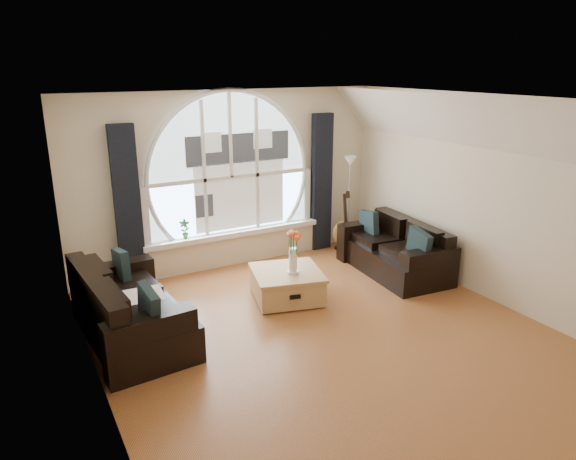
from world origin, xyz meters
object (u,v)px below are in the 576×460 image
Objects in this scene: sofa_left at (132,307)px; vase_flowers at (293,245)px; coffee_chest at (287,283)px; potted_plant at (185,229)px; sofa_right at (394,248)px; floor_lamp at (349,203)px; guitar at (343,220)px.

vase_flowers is (2.12, -0.01, 0.39)m from sofa_left.
coffee_chest is 2.99× the size of potted_plant.
sofa_left is at bearing -162.76° from coffee_chest.
vase_flowers is at bearing -4.92° from sofa_left.
sofa_left is 2.05m from potted_plant.
potted_plant reaches higher than sofa_right.
floor_lamp is at bearing 36.66° from vase_flowers.
coffee_chest is at bearing -145.88° from floor_lamp.
coffee_chest is at bearing 112.46° from vase_flowers.
guitar is at bearing 37.84° from vase_flowers.
sofa_right is at bearing 4.15° from vase_flowers.
coffee_chest is 0.85× the size of guitar.
vase_flowers is 2.33× the size of potted_plant.
potted_plant is at bearing 119.44° from vase_flowers.
potted_plant is at bearing 156.36° from sofa_right.
potted_plant is at bearing -174.81° from guitar.
sofa_left is 2.09m from coffee_chest.
guitar is (3.86, 1.34, 0.13)m from sofa_left.
vase_flowers is 2.21m from guitar.
sofa_left is at bearing -173.12° from sofa_right.
sofa_right is at bearing -73.70° from guitar.
potted_plant is at bearing 49.28° from sofa_left.
floor_lamp reaches higher than potted_plant.
guitar is at bearing 49.92° from coffee_chest.
sofa_right is 1.95× the size of coffee_chest.
floor_lamp is (1.87, 1.39, 0.01)m from vase_flowers.
vase_flowers reaches higher than sofa_right.
sofa_left reaches higher than sofa_right.
floor_lamp is at bearing 48.89° from coffee_chest.
vase_flowers is 0.66× the size of guitar.
floor_lamp is 0.30m from guitar.
guitar is 3.52× the size of potted_plant.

